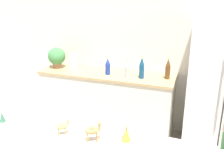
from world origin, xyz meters
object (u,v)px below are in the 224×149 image
Objects in this scene: potted_plant at (57,57)px; camel_figurine at (62,126)px; back_bottle_2 at (108,66)px; back_bottle_3 at (168,69)px; paper_towel_roll at (73,62)px; wise_man_figurine_purple at (2,116)px; back_bottle_1 at (142,68)px; refrigerator at (222,92)px; camel_figurine_second at (93,130)px; wise_man_figurine_crimson at (126,133)px; back_bottle_0 at (127,69)px.

camel_figurine is (1.17, -1.81, -0.02)m from potted_plant.
potted_plant reaches higher than back_bottle_2.
back_bottle_2 is at bearing -3.39° from potted_plant.
camel_figurine is (-0.53, -1.85, 0.02)m from back_bottle_3.
wise_man_figurine_purple is (0.31, -1.82, 0.02)m from paper_towel_roll.
wise_man_figurine_purple is (-0.77, -1.74, -0.01)m from back_bottle_1.
potted_plant is 1.30× the size of back_bottle_2.
back_bottle_2 is 0.84m from back_bottle_3.
refrigerator is 5.59× the size of back_bottle_1.
camel_figurine_second is at bearing -118.81° from refrigerator.
back_bottle_2 is at bearing 179.12° from back_bottle_1.
back_bottle_1 reaches higher than camel_figurine_second.
wise_man_figurine_crimson is (1.37, -1.75, 0.04)m from paper_towel_roll.
back_bottle_0 is at bearing -178.18° from refrigerator.
wise_man_figurine_purple is at bearing 179.11° from camel_figurine_second.
refrigerator is at bearing 1.82° from back_bottle_0.
potted_plant is 2.07× the size of camel_figurine_second.
back_bottle_1 reaches higher than back_bottle_0.
back_bottle_1 is 1.69m from wise_man_figurine_crimson.
back_bottle_1 is (-1.04, -0.03, 0.22)m from refrigerator.
back_bottle_2 is 1.85m from wise_man_figurine_crimson.
wise_man_figurine_crimson is (1.64, -1.73, -0.02)m from potted_plant.
wise_man_figurine_crimson is (0.48, -1.66, 0.04)m from back_bottle_0.
wise_man_figurine_purple is (-1.11, -1.84, -0.00)m from back_bottle_3.
back_bottle_2 is (-0.30, 0.02, 0.00)m from back_bottle_0.
refrigerator is 2.05m from camel_figurine_second.
wise_man_figurine_crimson is at bearing -73.88° from back_bottle_0.
wise_man_figurine_purple is at bearing -135.62° from refrigerator.
camel_figurine is 0.25m from camel_figurine_second.
refrigerator reaches higher than back_bottle_2.
back_bottle_3 is (0.34, 0.10, -0.01)m from back_bottle_1.
back_bottle_3 is (-0.70, 0.07, 0.21)m from refrigerator.
back_bottle_1 is 0.50m from back_bottle_2.
wise_man_figurine_crimson is at bearing -114.03° from refrigerator.
back_bottle_3 reaches higher than paper_towel_roll.
back_bottle_0 is at bearing -177.02° from back_bottle_1.
back_bottle_3 reaches higher than back_bottle_0.
refrigerator is at bearing 61.19° from camel_figurine_second.
camel_figurine_second is at bearing -72.65° from back_bottle_2.
paper_towel_roll is at bearing 128.02° from wise_man_figurine_crimson.
paper_towel_roll is 0.89m from back_bottle_0.
camel_figurine is 0.81× the size of camel_figurine_second.
back_bottle_1 is at bearing 91.82° from camel_figurine_second.
potted_plant is at bearing 122.75° from camel_figurine.
camel_figurine is 0.48m from wise_man_figurine_crimson.
back_bottle_2 is (-1.53, -0.02, 0.19)m from refrigerator.
back_bottle_1 is at bearing 2.98° from back_bottle_0.
camel_figurine is at bearing 179.52° from camel_figurine_second.
paper_towel_roll is at bearing 121.92° from camel_figurine_second.
back_bottle_3 is (1.70, 0.04, -0.04)m from potted_plant.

